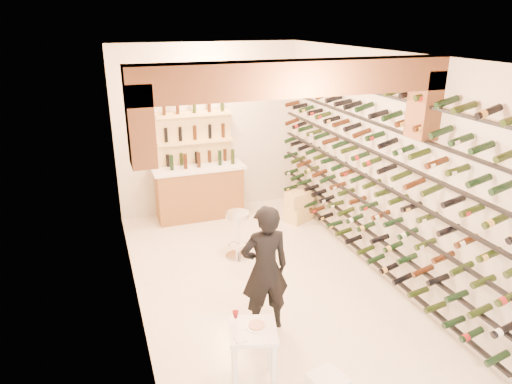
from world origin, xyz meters
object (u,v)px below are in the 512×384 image
wine_rack (363,170)px  tasting_table (253,339)px  back_counter (200,191)px  chrome_barstool (238,232)px  person (265,269)px  crate_lower (299,213)px

wine_rack → tasting_table: 3.11m
wine_rack → back_counter: bearing=124.7°
wine_rack → back_counter: wine_rack is taller
chrome_barstool → wine_rack: bearing=-27.5°
chrome_barstool → person: bearing=-97.0°
tasting_table → person: person is taller
person → chrome_barstool: (0.22, 1.81, -0.36)m
tasting_table → person: (0.46, 0.87, 0.24)m
chrome_barstool → crate_lower: bearing=33.4°
back_counter → person: size_ratio=1.05×
back_counter → crate_lower: back_counter is taller
wine_rack → crate_lower: bearing=94.1°
wine_rack → tasting_table: bearing=-141.8°
crate_lower → chrome_barstool: bearing=-146.6°
back_counter → crate_lower: (1.70, -0.80, -0.39)m
tasting_table → crate_lower: size_ratio=1.71×
wine_rack → person: (-1.86, -0.96, -0.74)m
wine_rack → chrome_barstool: wine_rack is taller
tasting_table → chrome_barstool: bearing=91.1°
wine_rack → chrome_barstool: size_ratio=7.35×
crate_lower → wine_rack: bearing=-85.9°
back_counter → tasting_table: bearing=-96.2°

